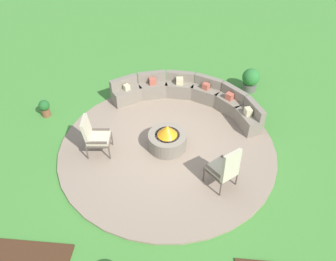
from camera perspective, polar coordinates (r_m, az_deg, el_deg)
The scene contains 8 objects.
ground_plane at distance 9.02m, azimuth -0.12°, elevation -2.98°, with size 24.00×24.00×0.00m, color #478C38.
patio_circle at distance 9.00m, azimuth -0.12°, elevation -2.85°, with size 5.60×5.60×0.06m, color gray.
fire_pit at distance 8.79m, azimuth -0.12°, elevation -1.43°, with size 0.98×0.98×0.71m.
curved_stone_bench at distance 10.23m, azimuth 3.58°, elevation 5.73°, with size 4.38×2.08×0.74m.
lounge_chair_front_left at distance 8.67m, azimuth -12.08°, elevation -0.83°, with size 0.67×0.59×1.07m.
lounge_chair_front_right at distance 7.78m, azimuth 9.39°, elevation -6.17°, with size 0.81×0.84×1.16m.
potted_plant_0 at distance 10.50m, azimuth -19.72°, elevation 3.58°, with size 0.31×0.31×0.52m.
potted_plant_1 at distance 11.19m, azimuth 13.49°, elevation 8.22°, with size 0.54×0.54×0.75m.
Camera 1 is at (0.61, -6.44, 6.29)m, focal length 36.87 mm.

